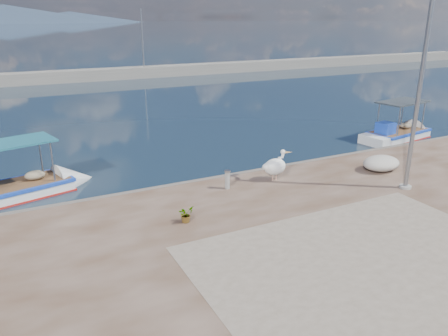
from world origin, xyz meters
The scene contains 11 objects.
ground centered at (0.00, 0.00, 0.00)m, with size 1400.00×1400.00×0.00m, color #162635.
quay_patch centered at (1.00, -3.00, 0.50)m, with size 9.00×7.00×0.01m, color gray.
breakwater centered at (0.00, 40.00, 0.60)m, with size 120.00×2.20×7.50m.
mountains centered at (4.39, 650.00, 9.51)m, with size 370.00×280.00×22.00m.
boat_left centered at (-6.96, 7.77, 0.20)m, with size 5.58×2.98×2.56m.
boat_right centered at (12.85, 7.19, 0.20)m, with size 5.48×2.51×2.54m.
pelican centered at (2.19, 3.67, 1.08)m, with size 1.26×0.64×1.22m.
lamp_post centered at (6.12, 0.74, 3.80)m, with size 0.44×0.96×7.00m.
bollard_near centered at (0.09, 3.71, 0.89)m, with size 0.24×0.24×0.72m.
potted_plant centered at (-2.37, 1.78, 0.76)m, with size 0.48×0.41×0.53m, color #33722D.
net_pile_d centered at (6.80, 2.63, 0.81)m, with size 1.65×1.24×0.62m, color beige.
Camera 1 is at (-6.92, -9.86, 6.61)m, focal length 35.00 mm.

